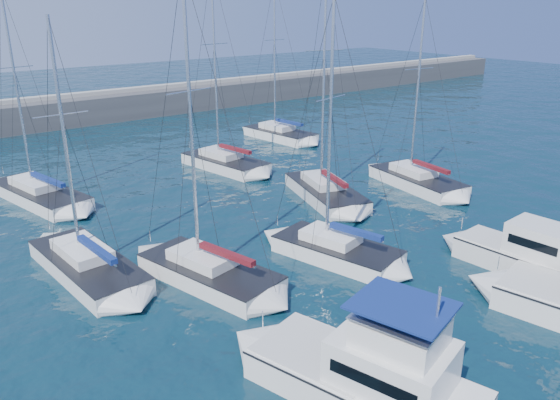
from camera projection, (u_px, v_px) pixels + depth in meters
ground at (427, 315)px, 24.79m from camera, size 220.00×220.00×0.00m
breakwater at (64, 115)px, 63.12m from camera, size 160.00×6.00×4.45m
motor_yacht_port_inner at (374, 376)px, 19.01m from camera, size 5.52×8.92×4.69m
motor_yacht_stbd_outer at (528, 255)px, 28.48m from camera, size 3.08×6.86×3.20m
sailboat_mid_a at (88, 266)px, 28.34m from camera, size 3.72×8.78×13.23m
sailboat_mid_b at (209, 272)px, 27.60m from camera, size 4.78×8.24×15.34m
sailboat_mid_c at (336, 250)px, 30.07m from camera, size 4.57×7.50×14.09m
sailboat_mid_d at (325, 192)px, 39.28m from camera, size 5.48×8.78×16.62m
sailboat_mid_e at (417, 180)px, 41.84m from camera, size 4.13×8.28×14.10m
sailboat_back_a at (40, 194)px, 38.81m from camera, size 4.93×9.74×14.89m
sailboat_back_b at (225, 162)px, 46.44m from camera, size 4.43×8.47×16.45m
sailboat_back_c at (280, 134)px, 56.44m from camera, size 3.96×8.35×15.85m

